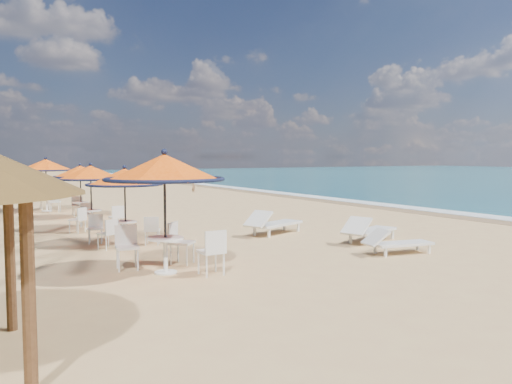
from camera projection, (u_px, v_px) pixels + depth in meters
ground at (357, 250)px, 12.76m from camera, size 160.00×160.00×0.00m
foam_strip at (361, 203)px, 26.07m from camera, size 1.20×140.00×0.04m
wetsand_band at (348, 203)px, 25.61m from camera, size 1.40×140.00×0.02m
station_0 at (166, 182)px, 10.21m from camera, size 2.45×2.45×2.56m
station_1 at (124, 187)px, 13.55m from camera, size 2.08×2.08×2.17m
station_2 at (91, 181)px, 16.39m from camera, size 2.11×2.11×2.20m
station_3 at (80, 176)px, 19.57m from camera, size 2.05×2.05×2.14m
station_4 at (46, 170)px, 21.82m from camera, size 2.29×2.29×2.39m
lounger_near at (396, 242)px, 12.25m from camera, size 1.86×0.89×0.64m
lounger_mid at (368, 230)px, 13.96m from camera, size 2.21×1.30×0.76m
lounger_far at (272, 223)px, 15.36m from camera, size 2.28×1.40×0.78m
person at (193, 186)px, 33.29m from camera, size 0.28×0.35×0.84m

